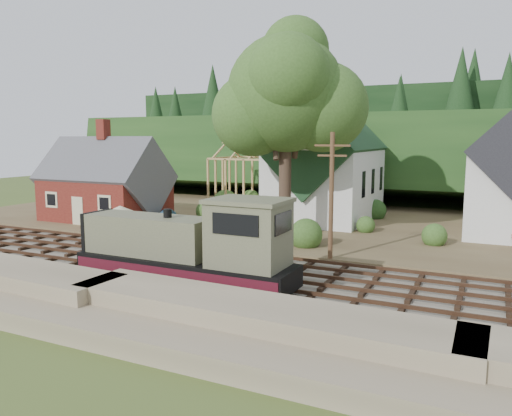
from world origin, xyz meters
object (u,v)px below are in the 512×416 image
at_px(locomotive, 192,249).
at_px(patio_set, 120,210).
at_px(car_blue, 166,217).
at_px(car_green, 71,205).

relative_size(locomotive, patio_set, 5.22).
bearing_deg(patio_set, car_blue, 87.45).
relative_size(car_blue, car_green, 1.02).
height_order(car_blue, patio_set, patio_set).
bearing_deg(car_green, car_blue, -84.54).
distance_m(car_green, patio_set, 15.27).
bearing_deg(patio_set, locomotive, -35.78).
height_order(locomotive, patio_set, locomotive).
bearing_deg(car_blue, locomotive, -76.01).
bearing_deg(car_green, locomotive, -108.21).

